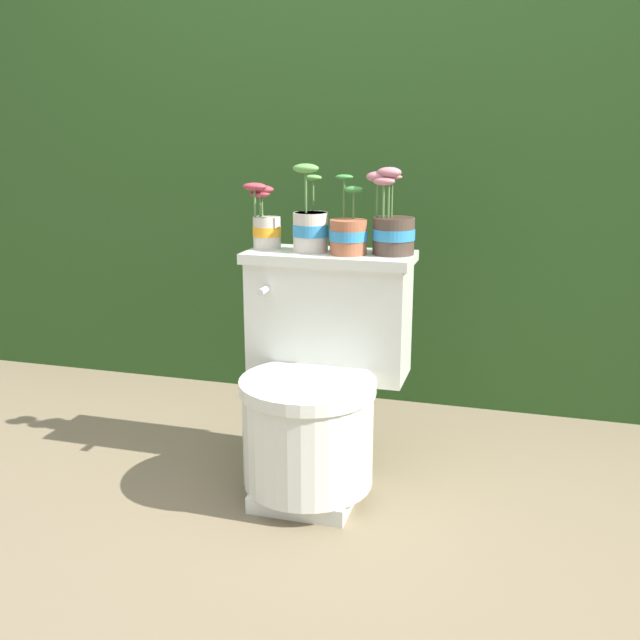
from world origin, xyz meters
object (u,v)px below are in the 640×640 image
(toilet, at_px, (319,380))
(potted_plant_midleft, at_px, (310,226))
(potted_plant_left, at_px, (265,223))
(potted_plant_middle, at_px, (348,233))
(potted_plant_midright, at_px, (392,227))

(toilet, xyz_separation_m, potted_plant_midleft, (-0.06, 0.12, 0.43))
(toilet, distance_m, potted_plant_midleft, 0.45)
(potted_plant_left, distance_m, potted_plant_middle, 0.27)
(potted_plant_midleft, height_order, potted_plant_midright, potted_plant_midleft)
(toilet, height_order, potted_plant_midleft, potted_plant_midleft)
(potted_plant_midleft, bearing_deg, potted_plant_midright, 4.51)
(potted_plant_left, relative_size, potted_plant_midright, 0.80)
(toilet, bearing_deg, potted_plant_midright, 38.38)
(potted_plant_left, relative_size, potted_plant_middle, 0.88)
(toilet, distance_m, potted_plant_left, 0.50)
(toilet, bearing_deg, potted_plant_left, 146.51)
(potted_plant_midleft, relative_size, potted_plant_middle, 1.14)
(potted_plant_midright, bearing_deg, potted_plant_midleft, -175.49)
(toilet, height_order, potted_plant_left, potted_plant_left)
(potted_plant_left, bearing_deg, potted_plant_midright, 0.88)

